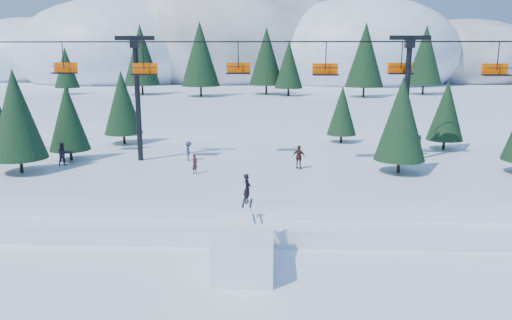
{
  "coord_description": "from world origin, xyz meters",
  "views": [
    {
      "loc": [
        2.51,
        -22.96,
        11.47
      ],
      "look_at": [
        1.31,
        6.0,
        5.2
      ],
      "focal_mm": 35.0,
      "sensor_mm": 36.0,
      "label": 1
    }
  ],
  "objects_px": {
    "banner_near": "(370,240)",
    "banner_far": "(412,233)",
    "jump_kicker": "(244,251)",
    "chairlift": "(272,79)"
  },
  "relations": [
    {
      "from": "banner_near",
      "to": "banner_far",
      "type": "height_order",
      "value": "same"
    },
    {
      "from": "jump_kicker",
      "to": "chairlift",
      "type": "height_order",
      "value": "chairlift"
    },
    {
      "from": "jump_kicker",
      "to": "banner_far",
      "type": "bearing_deg",
      "value": 25.62
    },
    {
      "from": "jump_kicker",
      "to": "banner_near",
      "type": "relative_size",
      "value": 1.75
    },
    {
      "from": "chairlift",
      "to": "banner_far",
      "type": "xyz_separation_m",
      "value": [
        8.87,
        -11.43,
        -8.78
      ]
    },
    {
      "from": "jump_kicker",
      "to": "banner_near",
      "type": "bearing_deg",
      "value": 25.65
    },
    {
      "from": "jump_kicker",
      "to": "chairlift",
      "type": "bearing_deg",
      "value": 85.57
    },
    {
      "from": "chairlift",
      "to": "jump_kicker",
      "type": "bearing_deg",
      "value": -94.43
    },
    {
      "from": "chairlift",
      "to": "banner_far",
      "type": "bearing_deg",
      "value": -52.19
    },
    {
      "from": "jump_kicker",
      "to": "banner_near",
      "type": "distance_m",
      "value": 8.1
    }
  ]
}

